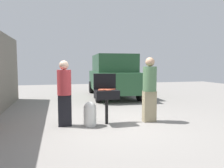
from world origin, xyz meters
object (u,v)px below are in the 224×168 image
at_px(bbq_grill, 107,96).
at_px(hot_dog_2, 106,90).
at_px(hot_dog_1, 112,90).
at_px(hot_dog_4, 104,89).
at_px(hot_dog_3, 102,90).
at_px(hot_dog_6, 101,90).
at_px(hot_dog_5, 105,90).
at_px(propane_tank, 90,113).
at_px(hot_dog_7, 109,90).
at_px(person_left, 64,91).
at_px(hot_dog_8, 101,89).
at_px(hot_dog_11, 113,89).
at_px(hot_dog_10, 107,90).
at_px(person_right, 150,87).
at_px(hot_dog_0, 101,90).
at_px(hot_dog_9, 108,89).
at_px(parked_minivan, 113,76).

height_order(bbq_grill, hot_dog_2, hot_dog_2).
height_order(hot_dog_1, hot_dog_4, same).
bearing_deg(hot_dog_3, hot_dog_6, -127.36).
relative_size(hot_dog_1, hot_dog_4, 1.00).
distance_m(hot_dog_5, propane_tank, 0.72).
bearing_deg(hot_dog_3, hot_dog_7, -59.15).
relative_size(propane_tank, person_left, 0.37).
bearing_deg(hot_dog_8, bbq_grill, -44.52).
bearing_deg(bbq_grill, hot_dog_6, -169.22).
bearing_deg(hot_dog_11, hot_dog_10, -141.97).
relative_size(hot_dog_10, person_right, 0.07).
xyz_separation_m(hot_dog_7, propane_tank, (-0.47, 0.10, -0.58)).
xyz_separation_m(person_left, person_right, (2.24, -0.14, 0.05)).
bearing_deg(hot_dog_0, hot_dog_8, 77.88).
height_order(hot_dog_7, hot_dog_9, same).
height_order(bbq_grill, hot_dog_6, hot_dog_6).
bearing_deg(bbq_grill, hot_dog_0, -146.44).
xyz_separation_m(hot_dog_2, hot_dog_4, (-0.02, 0.14, 0.00)).
bearing_deg(hot_dog_10, hot_dog_0, -176.42).
relative_size(bbq_grill, hot_dog_1, 6.85).
distance_m(bbq_grill, person_left, 1.07).
bearing_deg(hot_dog_7, hot_dog_5, 107.31).
xyz_separation_m(hot_dog_2, hot_dog_10, (0.01, -0.05, 0.00)).
height_order(hot_dog_11, person_right, person_right).
height_order(hot_dog_9, hot_dog_11, same).
relative_size(hot_dog_1, hot_dog_9, 1.00).
relative_size(hot_dog_3, hot_dog_9, 1.00).
bearing_deg(hot_dog_9, hot_dog_4, 159.43).
bearing_deg(hot_dog_11, hot_dog_1, -118.70).
bearing_deg(hot_dog_11, hot_dog_0, -156.64).
distance_m(hot_dog_9, propane_tank, 0.77).
xyz_separation_m(hot_dog_0, hot_dog_5, (0.14, 0.12, 0.00)).
relative_size(hot_dog_4, parked_minivan, 0.03).
bearing_deg(bbq_grill, hot_dog_5, 160.99).
bearing_deg(hot_dog_10, bbq_grill, 87.45).
distance_m(hot_dog_6, person_left, 0.90).
distance_m(bbq_grill, hot_dog_3, 0.19).
height_order(hot_dog_5, hot_dog_9, same).
xyz_separation_m(hot_dog_4, hot_dog_5, (0.01, -0.08, 0.00)).
height_order(hot_dog_5, hot_dog_8, same).
height_order(hot_dog_4, person_left, person_left).
height_order(hot_dog_6, hot_dog_7, same).
bearing_deg(hot_dog_2, hot_dog_6, 172.66).
distance_m(hot_dog_7, person_left, 1.11).
relative_size(hot_dog_2, hot_dog_7, 1.00).
relative_size(person_left, parked_minivan, 0.37).
distance_m(hot_dog_0, hot_dog_6, 0.08).
bearing_deg(hot_dog_7, hot_dog_2, 110.78).
height_order(propane_tank, parked_minivan, parked_minivan).
distance_m(hot_dog_0, hot_dog_11, 0.37).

